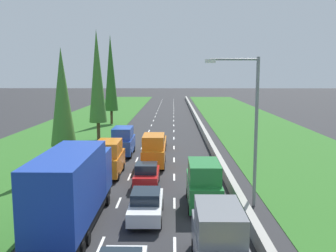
{
  "coord_description": "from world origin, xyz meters",
  "views": [
    {
      "loc": [
        1.67,
        -1.84,
        8.02
      ],
      "look_at": [
        0.98,
        47.75,
        1.18
      ],
      "focal_mm": 40.61,
      "sensor_mm": 36.0,
      "label": 1
    }
  ],
  "objects_px": {
    "orange_sedan_centre_lane": "(158,141)",
    "poplar_tree_second": "(62,98)",
    "red_hatchback_centre_lane": "(147,175)",
    "street_light_mast": "(251,121)",
    "blue_box_truck_left_lane": "(73,188)",
    "blue_van_left_lane": "(123,141)",
    "white_sedan_centre_lane": "(146,204)",
    "green_van_right_lane": "(204,184)",
    "poplar_tree_third": "(97,77)",
    "grey_van_right_lane": "(218,239)",
    "orange_van_centre_lane": "(154,151)",
    "orange_van_left_lane": "(109,158)",
    "poplar_tree_fourth": "(111,73)"
  },
  "relations": [
    {
      "from": "orange_sedan_centre_lane",
      "to": "poplar_tree_second",
      "type": "distance_m",
      "value": 13.37
    },
    {
      "from": "red_hatchback_centre_lane",
      "to": "street_light_mast",
      "type": "relative_size",
      "value": 0.43
    },
    {
      "from": "blue_box_truck_left_lane",
      "to": "poplar_tree_second",
      "type": "distance_m",
      "value": 12.78
    },
    {
      "from": "blue_van_left_lane",
      "to": "orange_sedan_centre_lane",
      "type": "relative_size",
      "value": 1.09
    },
    {
      "from": "blue_box_truck_left_lane",
      "to": "white_sedan_centre_lane",
      "type": "xyz_separation_m",
      "value": [
        3.66,
        1.37,
        -1.37
      ]
    },
    {
      "from": "white_sedan_centre_lane",
      "to": "poplar_tree_second",
      "type": "height_order",
      "value": "poplar_tree_second"
    },
    {
      "from": "green_van_right_lane",
      "to": "poplar_tree_third",
      "type": "bearing_deg",
      "value": 115.15
    },
    {
      "from": "grey_van_right_lane",
      "to": "orange_van_centre_lane",
      "type": "bearing_deg",
      "value": 101.21
    },
    {
      "from": "orange_van_left_lane",
      "to": "white_sedan_centre_lane",
      "type": "bearing_deg",
      "value": -68.31
    },
    {
      "from": "orange_sedan_centre_lane",
      "to": "poplar_tree_fourth",
      "type": "relative_size",
      "value": 0.32
    },
    {
      "from": "blue_box_truck_left_lane",
      "to": "poplar_tree_third",
      "type": "relative_size",
      "value": 0.71
    },
    {
      "from": "white_sedan_centre_lane",
      "to": "poplar_tree_third",
      "type": "bearing_deg",
      "value": 106.75
    },
    {
      "from": "orange_van_centre_lane",
      "to": "green_van_right_lane",
      "type": "bearing_deg",
      "value": -70.68
    },
    {
      "from": "blue_box_truck_left_lane",
      "to": "green_van_right_lane",
      "type": "relative_size",
      "value": 1.92
    },
    {
      "from": "green_van_right_lane",
      "to": "poplar_tree_third",
      "type": "xyz_separation_m",
      "value": [
        -10.95,
        23.31,
        6.28
      ]
    },
    {
      "from": "orange_van_left_lane",
      "to": "red_hatchback_centre_lane",
      "type": "bearing_deg",
      "value": -42.07
    },
    {
      "from": "blue_box_truck_left_lane",
      "to": "street_light_mast",
      "type": "xyz_separation_m",
      "value": [
        9.76,
        3.56,
        3.05
      ]
    },
    {
      "from": "blue_van_left_lane",
      "to": "orange_sedan_centre_lane",
      "type": "bearing_deg",
      "value": 46.69
    },
    {
      "from": "poplar_tree_second",
      "to": "white_sedan_centre_lane",
      "type": "bearing_deg",
      "value": -53.75
    },
    {
      "from": "grey_van_right_lane",
      "to": "blue_van_left_lane",
      "type": "distance_m",
      "value": 23.28
    },
    {
      "from": "orange_van_left_lane",
      "to": "blue_van_left_lane",
      "type": "distance_m",
      "value": 7.62
    },
    {
      "from": "red_hatchback_centre_lane",
      "to": "poplar_tree_third",
      "type": "height_order",
      "value": "poplar_tree_third"
    },
    {
      "from": "orange_sedan_centre_lane",
      "to": "blue_van_left_lane",
      "type": "bearing_deg",
      "value": -133.31
    },
    {
      "from": "green_van_right_lane",
      "to": "blue_van_left_lane",
      "type": "xyz_separation_m",
      "value": [
        -6.79,
        14.61,
        0.0
      ]
    },
    {
      "from": "red_hatchback_centre_lane",
      "to": "street_light_mast",
      "type": "xyz_separation_m",
      "value": [
        6.5,
        -3.92,
        4.4
      ]
    },
    {
      "from": "orange_van_left_lane",
      "to": "poplar_tree_second",
      "type": "bearing_deg",
      "value": 162.77
    },
    {
      "from": "poplar_tree_fourth",
      "to": "street_light_mast",
      "type": "xyz_separation_m",
      "value": [
        14.48,
        -37.77,
        -2.86
      ]
    },
    {
      "from": "grey_van_right_lane",
      "to": "poplar_tree_second",
      "type": "height_order",
      "value": "poplar_tree_second"
    },
    {
      "from": "red_hatchback_centre_lane",
      "to": "orange_sedan_centre_lane",
      "type": "distance_m",
      "value": 13.95
    },
    {
      "from": "grey_van_right_lane",
      "to": "orange_van_left_lane",
      "type": "relative_size",
      "value": 1.0
    },
    {
      "from": "white_sedan_centre_lane",
      "to": "green_van_right_lane",
      "type": "bearing_deg",
      "value": 30.67
    },
    {
      "from": "orange_sedan_centre_lane",
      "to": "poplar_tree_fourth",
      "type": "bearing_deg",
      "value": 112.41
    },
    {
      "from": "poplar_tree_second",
      "to": "street_light_mast",
      "type": "relative_size",
      "value": 1.13
    },
    {
      "from": "blue_box_truck_left_lane",
      "to": "orange_sedan_centre_lane",
      "type": "bearing_deg",
      "value": 80.75
    },
    {
      "from": "orange_van_centre_lane",
      "to": "poplar_tree_third",
      "type": "height_order",
      "value": "poplar_tree_third"
    },
    {
      "from": "orange_sedan_centre_lane",
      "to": "poplar_tree_fourth",
      "type": "xyz_separation_m",
      "value": [
        -8.2,
        19.9,
        7.28
      ]
    },
    {
      "from": "orange_sedan_centre_lane",
      "to": "street_light_mast",
      "type": "height_order",
      "value": "street_light_mast"
    },
    {
      "from": "blue_box_truck_left_lane",
      "to": "orange_sedan_centre_lane",
      "type": "height_order",
      "value": "blue_box_truck_left_lane"
    },
    {
      "from": "orange_sedan_centre_lane",
      "to": "poplar_tree_fourth",
      "type": "distance_m",
      "value": 22.72
    },
    {
      "from": "orange_van_centre_lane",
      "to": "orange_sedan_centre_lane",
      "type": "height_order",
      "value": "orange_van_centre_lane"
    },
    {
      "from": "poplar_tree_second",
      "to": "poplar_tree_fourth",
      "type": "height_order",
      "value": "poplar_tree_fourth"
    },
    {
      "from": "green_van_right_lane",
      "to": "poplar_tree_fourth",
      "type": "bearing_deg",
      "value": 107.15
    },
    {
      "from": "white_sedan_centre_lane",
      "to": "blue_van_left_lane",
      "type": "xyz_separation_m",
      "value": [
        -3.45,
        16.58,
        0.59
      ]
    },
    {
      "from": "orange_sedan_centre_lane",
      "to": "street_light_mast",
      "type": "bearing_deg",
      "value": -70.65
    },
    {
      "from": "orange_sedan_centre_lane",
      "to": "poplar_tree_second",
      "type": "bearing_deg",
      "value": -126.39
    },
    {
      "from": "orange_van_left_lane",
      "to": "grey_van_right_lane",
      "type": "bearing_deg",
      "value": -64.82
    },
    {
      "from": "green_van_right_lane",
      "to": "red_hatchback_centre_lane",
      "type": "bearing_deg",
      "value": 132.14
    },
    {
      "from": "street_light_mast",
      "to": "green_van_right_lane",
      "type": "bearing_deg",
      "value": -175.69
    },
    {
      "from": "orange_van_left_lane",
      "to": "street_light_mast",
      "type": "distance_m",
      "value": 12.42
    },
    {
      "from": "blue_van_left_lane",
      "to": "poplar_tree_second",
      "type": "height_order",
      "value": "poplar_tree_second"
    }
  ]
}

